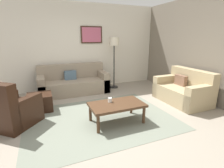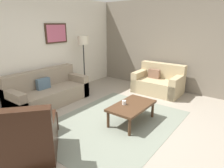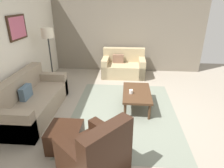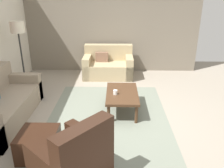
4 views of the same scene
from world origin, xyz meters
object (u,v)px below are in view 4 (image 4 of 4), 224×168
coffee_table (122,95)px  lamp_standing (19,35)px  ottoman (39,144)px  cup (115,92)px  couch_loveseat (108,66)px  armchair_leather (74,164)px

coffee_table → lamp_standing: bearing=67.8°
ottoman → cup: (1.36, -1.14, 0.25)m
cup → coffee_table: bearing=-56.0°
couch_loveseat → ottoman: size_ratio=2.50×
ottoman → couch_loveseat: bearing=-14.1°
armchair_leather → ottoman: bearing=49.3°
couch_loveseat → ottoman: bearing=165.9°
couch_loveseat → armchair_leather: 4.19m
cup → lamp_standing: size_ratio=0.05×
lamp_standing → coffee_table: bearing=-112.2°
couch_loveseat → armchair_leather: size_ratio=1.24×
cup → ottoman: bearing=140.2°
armchair_leather → ottoman: 0.83m
ottoman → cup: cup is taller
lamp_standing → cup: bearing=-115.5°
couch_loveseat → coffee_table: 2.21m
coffee_table → lamp_standing: size_ratio=0.64×
armchair_leather → ottoman: (0.54, 0.63, -0.11)m
ottoman → lamp_standing: bearing=24.2°
armchair_leather → lamp_standing: 3.60m
armchair_leather → coffee_table: bearing=-17.9°
coffee_table → cup: bearing=124.0°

